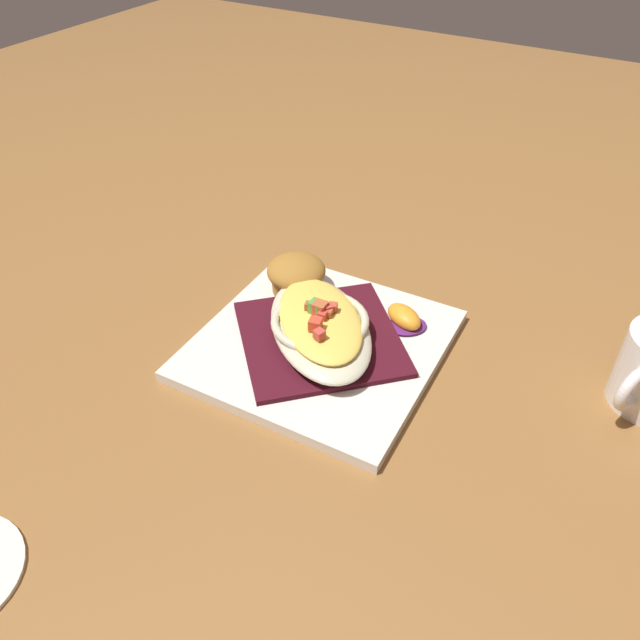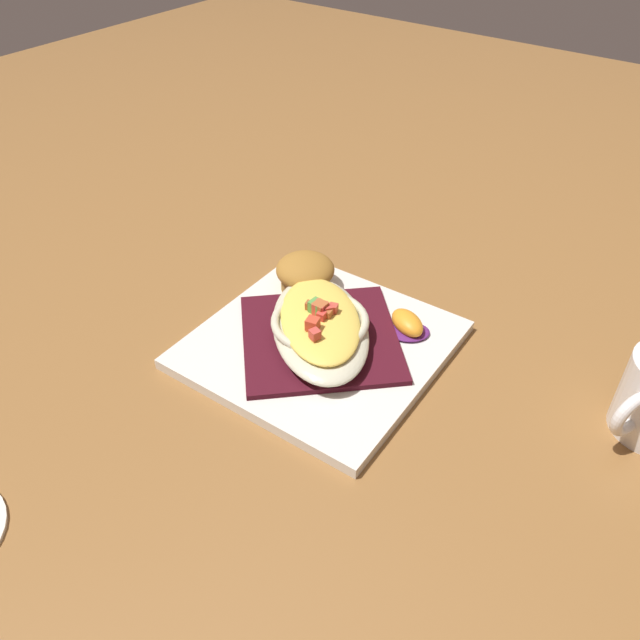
# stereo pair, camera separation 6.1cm
# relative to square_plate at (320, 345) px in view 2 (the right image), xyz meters

# --- Properties ---
(ground_plane) EXTENTS (2.60, 2.60, 0.00)m
(ground_plane) POSITION_rel_square_plate_xyz_m (0.00, 0.00, -0.01)
(ground_plane) COLOR olive
(square_plate) EXTENTS (0.27, 0.27, 0.01)m
(square_plate) POSITION_rel_square_plate_xyz_m (0.00, 0.00, 0.00)
(square_plate) COLOR white
(square_plate) RESTS_ON ground_plane
(folded_napkin) EXTENTS (0.24, 0.24, 0.01)m
(folded_napkin) POSITION_rel_square_plate_xyz_m (0.00, 0.00, 0.01)
(folded_napkin) COLOR #430F1B
(folded_napkin) RESTS_ON square_plate
(gratin_dish) EXTENTS (0.21, 0.21, 0.05)m
(gratin_dish) POSITION_rel_square_plate_xyz_m (0.00, 0.00, 0.03)
(gratin_dish) COLOR beige
(gratin_dish) RESTS_ON folded_napkin
(muffin) EXTENTS (0.07, 0.07, 0.05)m
(muffin) POSITION_rel_square_plate_xyz_m (-0.07, -0.08, 0.03)
(muffin) COLOR #A37533
(muffin) RESTS_ON square_plate
(orange_garnish) EXTENTS (0.06, 0.06, 0.02)m
(orange_garnish) POSITION_rel_square_plate_xyz_m (-0.07, 0.07, 0.02)
(orange_garnish) COLOR #5D226B
(orange_garnish) RESTS_ON square_plate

